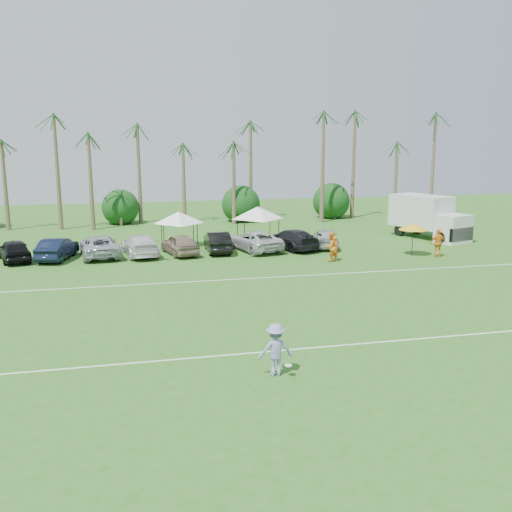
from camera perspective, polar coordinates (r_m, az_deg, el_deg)
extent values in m
plane|color=#2D601C|center=(20.98, 3.67, -11.35)|extent=(120.00, 120.00, 0.00)
cube|color=white|center=(22.76, 2.20, -9.45)|extent=(80.00, 0.10, 0.01)
cube|color=white|center=(33.97, -3.14, -2.40)|extent=(80.00, 0.10, 0.01)
cone|color=brown|center=(56.94, -19.66, 7.64)|extent=(0.44, 0.44, 10.00)
cone|color=brown|center=(56.61, -15.63, 8.37)|extent=(0.44, 0.44, 11.00)
cone|color=brown|center=(56.67, -11.48, 7.04)|extent=(0.44, 0.44, 8.00)
cone|color=brown|center=(56.90, -7.44, 7.69)|extent=(0.44, 0.44, 9.00)
cone|color=brown|center=(57.40, -3.44, 8.30)|extent=(0.44, 0.44, 10.00)
cone|color=brown|center=(58.19, 0.49, 8.86)|extent=(0.44, 0.44, 11.00)
cone|color=brown|center=(59.64, 5.20, 7.43)|extent=(0.44, 0.44, 8.00)
cone|color=brown|center=(61.36, 9.69, 7.89)|extent=(0.44, 0.44, 9.00)
cone|color=brown|center=(63.43, 13.92, 8.29)|extent=(0.44, 0.44, 10.00)
cone|color=brown|center=(65.31, 17.11, 8.64)|extent=(0.44, 0.44, 11.00)
cylinder|color=brown|center=(57.98, -13.36, 3.77)|extent=(0.30, 0.30, 1.40)
sphere|color=#103914|center=(57.85, -13.41, 4.85)|extent=(4.00, 4.00, 4.00)
cylinder|color=brown|center=(59.14, -1.63, 4.22)|extent=(0.30, 0.30, 1.40)
sphere|color=#103914|center=(59.01, -1.64, 5.28)|extent=(4.00, 4.00, 4.00)
cylinder|color=brown|center=(61.89, 7.50, 4.45)|extent=(0.30, 0.30, 1.40)
sphere|color=#103914|center=(61.77, 7.53, 5.47)|extent=(4.00, 4.00, 4.00)
imported|color=orange|center=(39.29, 7.79, 0.72)|extent=(0.67, 0.46, 1.77)
imported|color=orange|center=(39.33, 7.50, 0.91)|extent=(1.20, 1.09, 2.01)
imported|color=orange|center=(42.49, 17.76, 1.24)|extent=(1.23, 0.66, 2.00)
cube|color=silver|center=(50.87, 16.16, 4.33)|extent=(4.20, 5.60, 2.71)
cube|color=silver|center=(48.79, 19.13, 2.58)|extent=(3.00, 2.66, 2.28)
cube|color=black|center=(48.34, 19.85, 2.06)|extent=(2.46, 1.12, 1.09)
cube|color=#E5590C|center=(51.95, 17.14, 3.87)|extent=(0.59, 1.65, 0.98)
cylinder|color=black|center=(48.19, 18.07, 1.76)|extent=(0.63, 1.03, 0.98)
cylinder|color=black|center=(49.86, 19.67, 1.96)|extent=(0.63, 1.03, 0.98)
cylinder|color=black|center=(51.17, 14.16, 2.51)|extent=(0.63, 1.03, 0.98)
cylinder|color=black|center=(52.75, 15.80, 2.69)|extent=(0.63, 1.03, 0.98)
cylinder|color=black|center=(43.64, -9.19, 1.78)|extent=(0.06, 0.06, 1.82)
cylinder|color=black|center=(43.88, -5.89, 1.92)|extent=(0.06, 0.06, 1.82)
cylinder|color=black|center=(46.14, -9.41, 2.29)|extent=(0.06, 0.06, 1.82)
cylinder|color=black|center=(46.37, -6.29, 2.42)|extent=(0.06, 0.06, 1.82)
pyramid|color=white|center=(44.73, -7.76, 4.42)|extent=(3.94, 3.94, 0.91)
cylinder|color=black|center=(44.35, -1.17, 2.18)|extent=(0.06, 0.06, 1.98)
cylinder|color=black|center=(44.99, 2.29, 2.31)|extent=(0.06, 0.06, 1.98)
cylinder|color=black|center=(47.03, -1.87, 2.71)|extent=(0.06, 0.06, 1.98)
cylinder|color=black|center=(47.64, 1.40, 2.83)|extent=(0.06, 0.06, 1.98)
pyramid|color=white|center=(45.72, 0.16, 4.97)|extent=(4.28, 4.28, 0.99)
cylinder|color=black|center=(42.45, 15.38, 1.45)|extent=(0.05, 0.05, 2.11)
cone|color=gold|center=(42.29, 15.45, 2.85)|extent=(2.11, 2.11, 0.48)
imported|color=#8888C1|center=(20.24, 1.96, -9.33)|extent=(1.24, 0.74, 1.88)
cylinder|color=white|center=(20.30, 3.26, -10.86)|extent=(0.27, 0.27, 0.03)
imported|color=black|center=(42.47, -23.02, 0.54)|extent=(3.04, 4.81, 1.53)
imported|color=black|center=(41.97, -19.25, 0.70)|extent=(2.66, 4.88, 1.53)
imported|color=#ACB1B9|center=(42.12, -15.38, 0.96)|extent=(3.14, 5.74, 1.53)
imported|color=silver|center=(41.85, -11.53, 1.08)|extent=(2.85, 5.50, 1.53)
imported|color=gray|center=(41.77, -7.64, 1.19)|extent=(2.76, 4.77, 1.53)
imported|color=black|center=(42.44, -3.88, 1.43)|extent=(1.75, 4.67, 1.53)
imported|color=silver|center=(42.86, -0.13, 1.55)|extent=(3.78, 5.94, 1.53)
imported|color=black|center=(43.53, 3.51, 1.69)|extent=(3.67, 5.66, 1.53)
imported|color=#B4B4B8|center=(44.43, 7.00, 1.82)|extent=(2.94, 4.80, 1.53)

